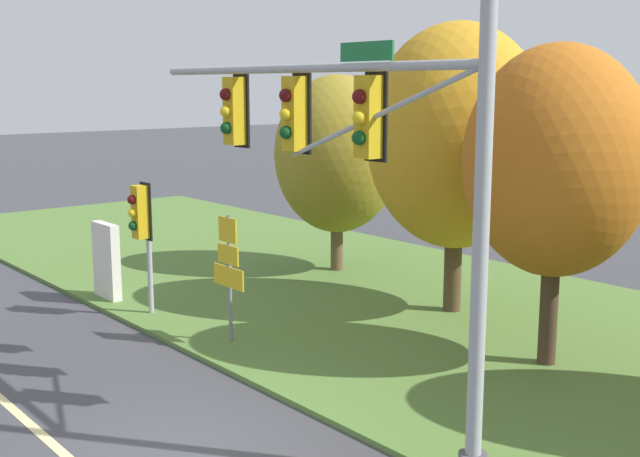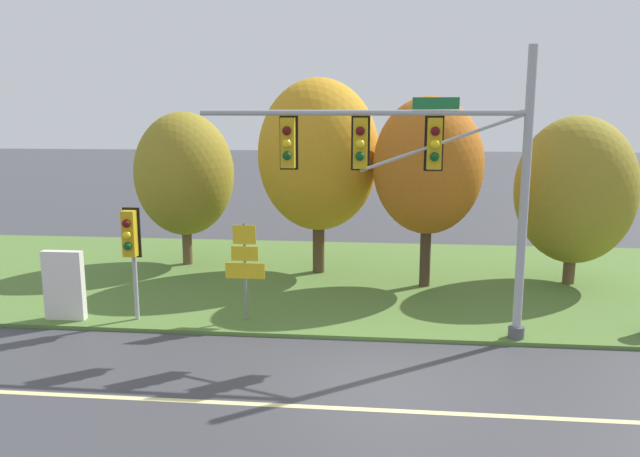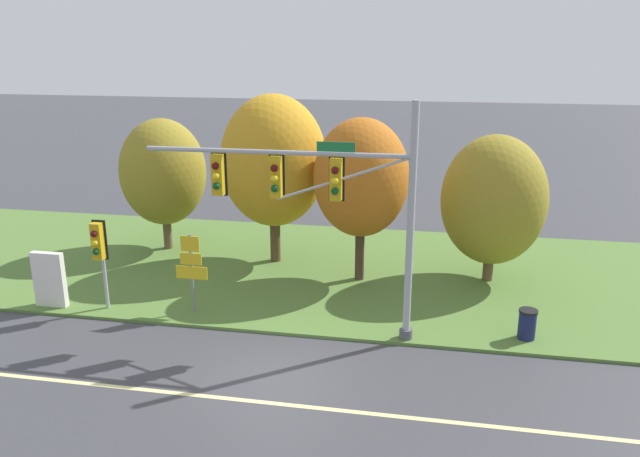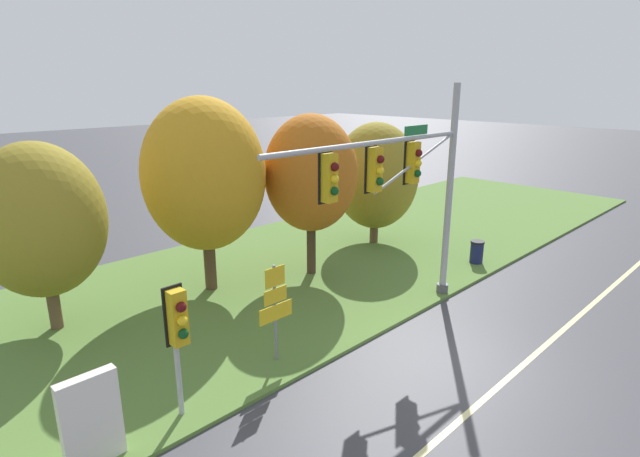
% 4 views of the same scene
% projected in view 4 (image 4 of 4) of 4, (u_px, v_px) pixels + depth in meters
% --- Properties ---
extents(ground_plane, '(160.00, 160.00, 0.00)m').
position_uv_depth(ground_plane, '(466.00, 360.00, 13.45)').
color(ground_plane, '#3D3D42').
extents(lane_stripe, '(36.00, 0.16, 0.01)m').
position_uv_depth(lane_stripe, '(508.00, 378.00, 12.63)').
color(lane_stripe, beige).
rests_on(lane_stripe, ground).
extents(grass_verge, '(48.00, 11.50, 0.10)m').
position_uv_depth(grass_verge, '(271.00, 277.00, 19.07)').
color(grass_verge, '#517533').
rests_on(grass_verge, ground).
extents(traffic_signal_mast, '(8.10, 0.49, 7.10)m').
position_uv_depth(traffic_signal_mast, '(406.00, 180.00, 14.70)').
color(traffic_signal_mast, '#9EA0A5').
rests_on(traffic_signal_mast, grass_verge).
extents(pedestrian_signal_near_kerb, '(0.46, 0.55, 3.09)m').
position_uv_depth(pedestrian_signal_near_kerb, '(178.00, 325.00, 10.39)').
color(pedestrian_signal_near_kerb, '#9EA0A5').
rests_on(pedestrian_signal_near_kerb, grass_verge).
extents(route_sign_post, '(1.07, 0.08, 2.67)m').
position_uv_depth(route_sign_post, '(275.00, 303.00, 12.85)').
color(route_sign_post, slate).
rests_on(route_sign_post, grass_verge).
extents(tree_nearest_road, '(3.57, 3.57, 5.59)m').
position_uv_depth(tree_nearest_road, '(40.00, 221.00, 14.09)').
color(tree_nearest_road, brown).
rests_on(tree_nearest_road, grass_verge).
extents(tree_left_of_mast, '(4.14, 4.14, 6.71)m').
position_uv_depth(tree_left_of_mast, '(204.00, 175.00, 16.76)').
color(tree_left_of_mast, '#4C3823').
rests_on(tree_left_of_mast, grass_verge).
extents(tree_behind_signpost, '(3.46, 3.46, 6.06)m').
position_uv_depth(tree_behind_signpost, '(311.00, 174.00, 18.30)').
color(tree_behind_signpost, '#423021').
rests_on(tree_behind_signpost, grass_verge).
extents(tree_mid_verge, '(3.80, 3.80, 5.47)m').
position_uv_depth(tree_mid_verge, '(376.00, 176.00, 22.26)').
color(tree_mid_verge, brown).
rests_on(tree_mid_verge, grass_verge).
extents(info_kiosk, '(1.10, 0.24, 1.90)m').
position_uv_depth(info_kiosk, '(91.00, 421.00, 9.44)').
color(info_kiosk, silver).
rests_on(info_kiosk, grass_verge).
extents(trash_bin, '(0.56, 0.56, 0.93)m').
position_uv_depth(trash_bin, '(477.00, 252.00, 20.32)').
color(trash_bin, '#191E4C').
rests_on(trash_bin, grass_verge).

